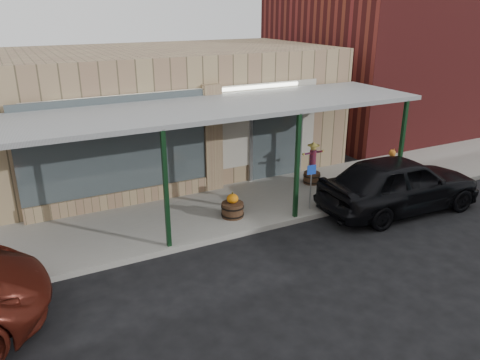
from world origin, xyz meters
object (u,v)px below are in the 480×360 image
barrel_pumpkin (233,208)px  handicap_sign (311,181)px  parked_sedan (400,183)px  barrel_scarecrow (312,169)px

barrel_pumpkin → handicap_sign: (2.17, -0.53, 0.58)m
handicap_sign → parked_sedan: parked_sedan is taller
barrel_scarecrow → handicap_sign: barrel_scarecrow is taller
barrel_pumpkin → parked_sedan: parked_sedan is taller
barrel_scarecrow → parked_sedan: size_ratio=0.28×
barrel_scarecrow → handicap_sign: size_ratio=1.06×
parked_sedan → handicap_sign: bearing=70.8°
barrel_pumpkin → parked_sedan: (4.56, -1.50, 0.42)m
barrel_pumpkin → barrel_scarecrow: bearing=18.2°
barrel_scarecrow → barrel_pumpkin: (-3.43, -1.13, -0.21)m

